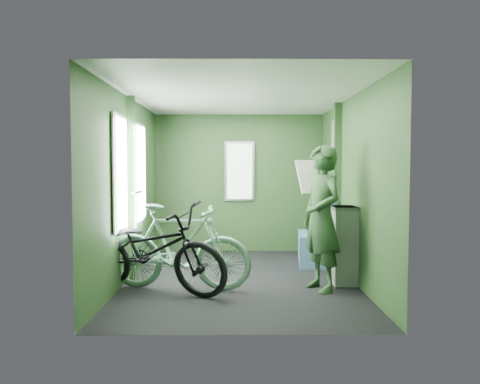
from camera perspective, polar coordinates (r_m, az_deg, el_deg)
The scene contains 6 objects.
room at distance 5.91m, azimuth -0.36°, elevation 3.22°, with size 4.00×4.02×2.31m.
bicycle_black at distance 5.48m, azimuth -10.87°, elevation -11.98°, with size 0.67×1.92×1.01m, color black.
bicycle_mint at distance 5.52m, azimuth -7.54°, elevation -11.85°, with size 0.48×1.69×1.01m, color #80BB99.
passenger at distance 5.43m, azimuth 9.92°, elevation -3.15°, with size 0.60×0.77×1.66m.
waste_box at distance 5.85m, azimuth 12.52°, elevation -6.33°, with size 0.28×0.39×0.94m, color gray.
bench_seat at distance 7.01m, azimuth 9.44°, elevation -6.35°, with size 0.58×0.94×0.94m.
Camera 1 is at (-0.02, -5.87, 1.41)m, focal length 35.00 mm.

